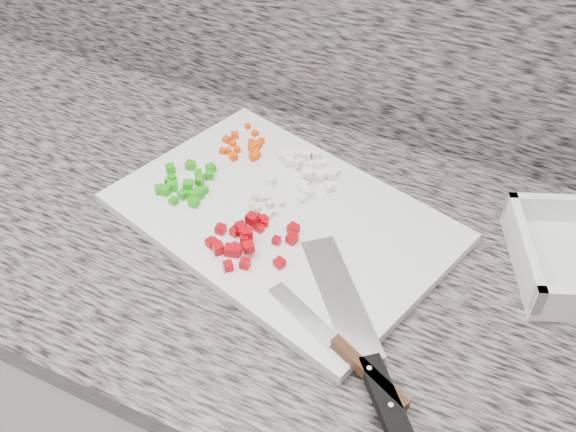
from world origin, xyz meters
name	(u,v)px	position (x,y,z in m)	size (l,w,h in m)	color
cabinet	(238,389)	(0.00, 1.44, 0.43)	(3.92, 0.62, 0.86)	silver
countertop	(222,226)	(0.00, 1.44, 0.88)	(3.96, 0.64, 0.04)	#6A645D
cutting_board	(282,218)	(0.09, 1.47, 0.91)	(0.48, 0.32, 0.02)	silver
carrot_pile	(245,146)	(-0.04, 1.59, 0.92)	(0.08, 0.10, 0.01)	#F13E05
onion_pile	(307,170)	(0.08, 1.57, 0.92)	(0.11, 0.12, 0.02)	white
green_pepper_pile	(187,184)	(-0.07, 1.46, 0.92)	(0.09, 0.10, 0.02)	#1E9A0E
red_pepper_pile	(247,239)	(0.07, 1.39, 0.93)	(0.12, 0.12, 0.02)	#A8020B
garlic_pile	(263,205)	(0.06, 1.47, 0.92)	(0.05, 0.05, 0.01)	beige
chef_knife	(371,366)	(0.30, 1.27, 0.92)	(0.25, 0.28, 0.02)	silver
paring_knife	(351,357)	(0.27, 1.28, 0.92)	(0.22, 0.12, 0.02)	silver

